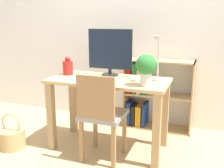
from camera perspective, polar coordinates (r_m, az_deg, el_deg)
ground_plane at (r=2.92m, az=-0.70°, el=-13.45°), size 10.00×10.00×0.00m
wall_back at (r=3.43m, az=4.59°, el=13.13°), size 8.00×0.05×2.60m
desk at (r=2.70m, az=-0.73°, el=-2.33°), size 1.21×0.58×0.75m
monitor at (r=2.80m, az=-0.47°, el=7.25°), size 0.49×0.17×0.49m
keyboard at (r=2.66m, az=-2.64°, el=1.23°), size 0.37×0.13×0.02m
vase at (r=2.90m, az=-9.59°, el=3.67°), size 0.11×0.11×0.20m
desk_lamp at (r=2.53m, az=9.85°, el=6.51°), size 0.10×0.19×0.45m
potted_plant at (r=2.37m, az=7.44°, el=3.72°), size 0.19×0.19×0.29m
chair at (r=2.48m, az=-2.40°, el=-6.41°), size 0.40×0.40×0.87m
bookshelf at (r=3.33m, az=7.35°, el=-2.48°), size 0.83×0.28×0.87m
basket at (r=3.05m, az=-20.90°, el=-10.91°), size 0.27×0.27×0.39m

